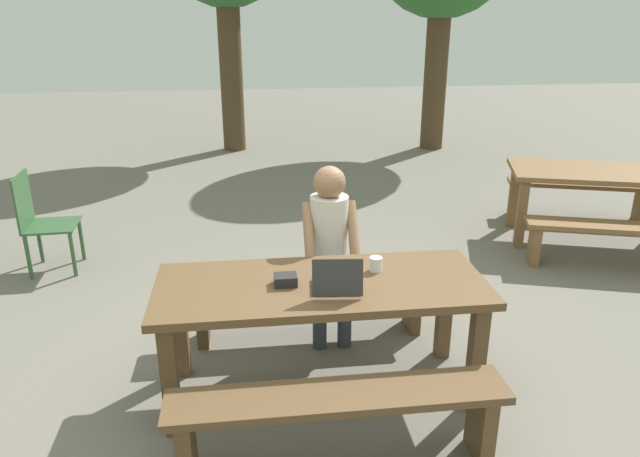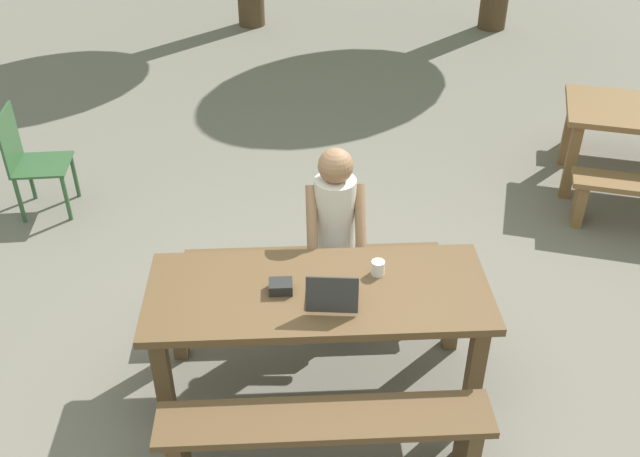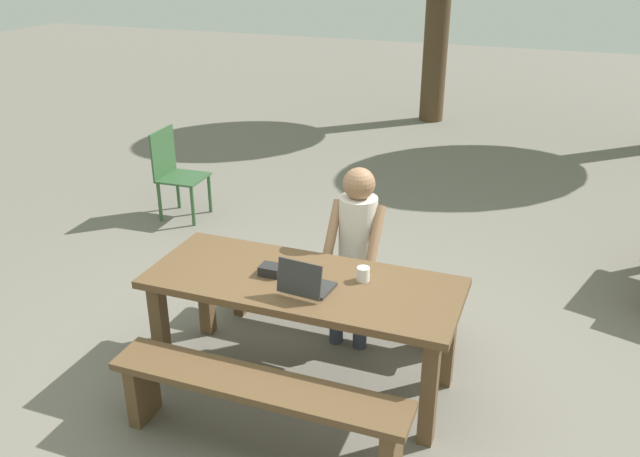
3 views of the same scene
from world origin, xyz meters
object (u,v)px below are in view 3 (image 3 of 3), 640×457
Objects in this scene: laptop at (305,283)px; small_pouch at (271,270)px; coffee_mug at (363,274)px; picnic_table_front at (303,295)px; person_seated at (356,242)px; plastic_chair at (175,172)px.

small_pouch is at bearing -18.52° from laptop.
picnic_table_front is at bearing -160.90° from coffee_mug.
person_seated is (0.07, 0.78, -0.06)m from laptop.
picnic_table_front is 6.40× the size of laptop.
laptop is 3.32m from plastic_chair.
coffee_mug is 0.10× the size of plastic_chair.
small_pouch is at bearing -167.23° from coffee_mug.
coffee_mug is (0.57, 0.13, 0.01)m from small_pouch.
coffee_mug is (0.36, 0.12, 0.16)m from picnic_table_front.
laptop is at bearing -137.90° from coffee_mug.
plastic_chair is (-2.08, 2.17, -0.31)m from small_pouch.
picnic_table_front is at bearing 1.55° from small_pouch.
person_seated is 2.89m from plastic_chair.
picnic_table_front is 1.53× the size of person_seated.
person_seated is at bearing 112.23° from coffee_mug.
plastic_chair reaches higher than picnic_table_front.
small_pouch reaches higher than picnic_table_front.
picnic_table_front is 22.04× the size of coffee_mug.
picnic_table_front is at bearing -56.21° from laptop.
small_pouch is 1.50× the size of coffee_mug.
coffee_mug is at bearing 19.10° from picnic_table_front.
laptop is at bearing -24.15° from small_pouch.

